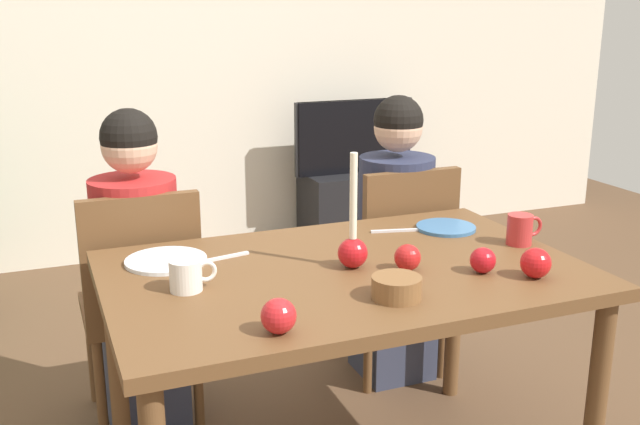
# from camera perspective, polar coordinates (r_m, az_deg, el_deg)

# --- Properties ---
(back_wall) EXTENTS (6.40, 0.10, 2.60)m
(back_wall) POSITION_cam_1_polar(r_m,az_deg,el_deg) (4.55, -11.57, 12.90)
(back_wall) COLOR beige
(back_wall) RESTS_ON ground
(dining_table) EXTENTS (1.40, 0.90, 0.75)m
(dining_table) POSITION_cam_1_polar(r_m,az_deg,el_deg) (2.21, 1.94, -6.39)
(dining_table) COLOR brown
(dining_table) RESTS_ON ground
(chair_left) EXTENTS (0.40, 0.40, 0.90)m
(chair_left) POSITION_cam_1_polar(r_m,az_deg,el_deg) (2.68, -13.75, -6.30)
(chair_left) COLOR brown
(chair_left) RESTS_ON ground
(chair_right) EXTENTS (0.40, 0.40, 0.90)m
(chair_right) POSITION_cam_1_polar(r_m,az_deg,el_deg) (2.98, 6.10, -3.70)
(chair_right) COLOR brown
(chair_right) RESTS_ON ground
(person_left_child) EXTENTS (0.30, 0.30, 1.17)m
(person_left_child) POSITION_cam_1_polar(r_m,az_deg,el_deg) (2.69, -13.93, -4.92)
(person_left_child) COLOR #33384C
(person_left_child) RESTS_ON ground
(person_right_child) EXTENTS (0.30, 0.30, 1.17)m
(person_right_child) POSITION_cam_1_polar(r_m,az_deg,el_deg) (2.99, 5.84, -2.47)
(person_right_child) COLOR #33384C
(person_right_child) RESTS_ON ground
(tv_stand) EXTENTS (0.64, 0.40, 0.48)m
(tv_stand) POSITION_cam_1_polar(r_m,az_deg,el_deg) (4.75, 2.61, 0.33)
(tv_stand) COLOR black
(tv_stand) RESTS_ON ground
(tv) EXTENTS (0.79, 0.05, 0.46)m
(tv) POSITION_cam_1_polar(r_m,az_deg,el_deg) (4.65, 2.67, 5.93)
(tv) COLOR black
(tv) RESTS_ON tv_stand
(candle_centerpiece) EXTENTS (0.09, 0.09, 0.35)m
(candle_centerpiece) POSITION_cam_1_polar(r_m,az_deg,el_deg) (2.16, 2.59, -2.54)
(candle_centerpiece) COLOR red
(candle_centerpiece) RESTS_ON dining_table
(plate_left) EXTENTS (0.25, 0.25, 0.01)m
(plate_left) POSITION_cam_1_polar(r_m,az_deg,el_deg) (2.27, -11.90, -3.68)
(plate_left) COLOR silver
(plate_left) RESTS_ON dining_table
(plate_right) EXTENTS (0.21, 0.21, 0.01)m
(plate_right) POSITION_cam_1_polar(r_m,az_deg,el_deg) (2.59, 9.77, -1.16)
(plate_right) COLOR teal
(plate_right) RESTS_ON dining_table
(mug_left) EXTENTS (0.13, 0.09, 0.09)m
(mug_left) POSITION_cam_1_polar(r_m,az_deg,el_deg) (2.03, -10.30, -4.84)
(mug_left) COLOR silver
(mug_left) RESTS_ON dining_table
(mug_right) EXTENTS (0.13, 0.08, 0.10)m
(mug_right) POSITION_cam_1_polar(r_m,az_deg,el_deg) (2.47, 15.36, -1.28)
(mug_right) COLOR #B72D2D
(mug_right) RESTS_ON dining_table
(fork_left) EXTENTS (0.18, 0.05, 0.01)m
(fork_left) POSITION_cam_1_polar(r_m,az_deg,el_deg) (2.27, -7.62, -3.51)
(fork_left) COLOR silver
(fork_left) RESTS_ON dining_table
(fork_right) EXTENTS (0.18, 0.05, 0.01)m
(fork_right) POSITION_cam_1_polar(r_m,az_deg,el_deg) (2.54, 5.97, -1.41)
(fork_right) COLOR silver
(fork_right) RESTS_ON dining_table
(bowl_walnuts) EXTENTS (0.13, 0.13, 0.06)m
(bowl_walnuts) POSITION_cam_1_polar(r_m,az_deg,el_deg) (1.96, 5.97, -5.83)
(bowl_walnuts) COLOR brown
(bowl_walnuts) RESTS_ON dining_table
(apple_near_candle) EXTENTS (0.09, 0.09, 0.09)m
(apple_near_candle) POSITION_cam_1_polar(r_m,az_deg,el_deg) (1.75, -3.24, -8.04)
(apple_near_candle) COLOR red
(apple_near_candle) RESTS_ON dining_table
(apple_by_left_plate) EXTENTS (0.09, 0.09, 0.09)m
(apple_by_left_plate) POSITION_cam_1_polar(r_m,az_deg,el_deg) (2.18, 16.44, -3.79)
(apple_by_left_plate) COLOR red
(apple_by_left_plate) RESTS_ON dining_table
(apple_by_right_mug) EXTENTS (0.08, 0.08, 0.08)m
(apple_by_right_mug) POSITION_cam_1_polar(r_m,az_deg,el_deg) (2.16, 6.83, -3.50)
(apple_by_right_mug) COLOR #B31A1A
(apple_by_right_mug) RESTS_ON dining_table
(apple_far_edge) EXTENTS (0.08, 0.08, 0.08)m
(apple_far_edge) POSITION_cam_1_polar(r_m,az_deg,el_deg) (2.18, 12.56, -3.65)
(apple_far_edge) COLOR #B5121A
(apple_far_edge) RESTS_ON dining_table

